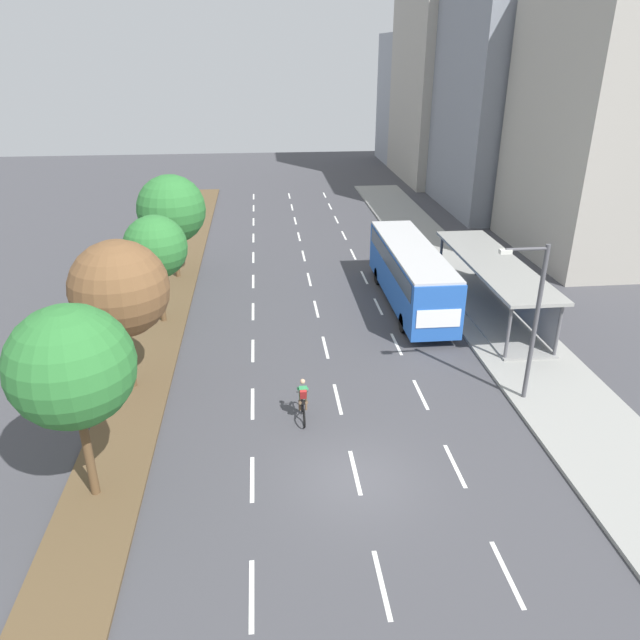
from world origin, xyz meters
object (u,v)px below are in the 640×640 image
bus_shelter (497,282)px  bus (411,270)px  median_tree_fourth (171,209)px  median_tree_second (120,289)px  streetlight (533,314)px  median_tree_third (155,247)px  cyclist (303,401)px  median_tree_nearest (71,367)px

bus_shelter → bus: size_ratio=1.03×
median_tree_fourth → bus_shelter: bearing=-22.7°
bus_shelter → median_tree_second: median_tree_second is taller
median_tree_fourth → streetlight: 22.38m
median_tree_fourth → streetlight: size_ratio=0.97×
median_tree_second → median_tree_third: (0.35, 6.74, -0.41)m
streetlight → bus: bearing=101.8°
bus_shelter → median_tree_fourth: median_tree_fourth is taller
bus_shelter → cyclist: size_ratio=6.41×
bus_shelter → cyclist: bearing=-140.6°
cyclist → bus: bearing=58.0°
median_tree_second → bus_shelter: bearing=18.6°
median_tree_third → streetlight: streetlight is taller
cyclist → median_tree_nearest: median_tree_nearest is taller
median_tree_second → median_tree_fourth: median_tree_second is taller
streetlight → bus_shelter: bearing=76.2°
cyclist → streetlight: bearing=3.0°
cyclist → streetlight: (8.94, 0.47, 3.10)m
median_tree_second → median_tree_nearest: bearing=-89.9°
cyclist → median_tree_third: size_ratio=0.32×
bus_shelter → streetlight: (-2.11, -8.62, 2.02)m
median_tree_second → median_tree_fourth: bearing=88.6°
cyclist → median_tree_nearest: (-7.00, -3.72, 3.95)m
cyclist → median_tree_third: median_tree_third is taller
cyclist → streetlight: size_ratio=0.28×
median_tree_third → bus: bearing=4.5°
bus_shelter → median_tree_nearest: size_ratio=1.79×
bus → median_tree_third: (-13.43, -1.07, 2.06)m
cyclist → median_tree_nearest: size_ratio=0.28×
bus → median_tree_second: (-13.78, -7.80, 2.47)m
median_tree_second → median_tree_third: 6.76m
median_tree_fourth → streetlight: bearing=-45.7°
cyclist → median_tree_second: (-7.00, 3.01, 3.74)m
bus → streetlight: streetlight is taller
cyclist → bus_shelter: bearing=39.4°
median_tree_fourth → streetlight: (15.62, -16.02, -0.51)m
median_tree_nearest → streetlight: bearing=14.7°
cyclist → median_tree_fourth: median_tree_fourth is taller
bus → median_tree_third: 13.63m
median_tree_fourth → cyclist: bearing=-68.0°
bus_shelter → cyclist: 14.35m
bus_shelter → median_tree_nearest: 22.32m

